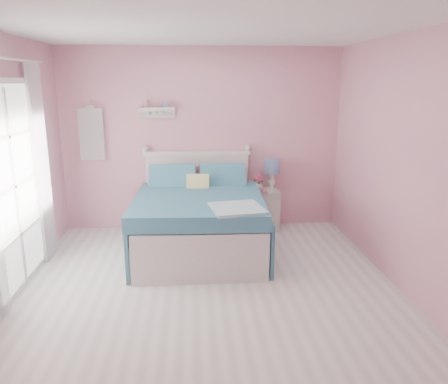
{
  "coord_description": "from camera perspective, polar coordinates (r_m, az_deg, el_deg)",
  "views": [
    {
      "loc": [
        -0.15,
        -4.06,
        2.13
      ],
      "look_at": [
        0.24,
        1.2,
        0.78
      ],
      "focal_mm": 35.0,
      "sensor_mm": 36.0,
      "label": 1
    }
  ],
  "objects": [
    {
      "name": "room_shell",
      "position": [
        4.1,
        -2.13,
        6.68
      ],
      "size": [
        4.5,
        4.5,
        4.5
      ],
      "color": "pink",
      "rests_on": "floor"
    },
    {
      "name": "hanging_dress",
      "position": [
        6.44,
        -16.92,
        7.21
      ],
      "size": [
        0.34,
        0.03,
        0.72
      ],
      "primitive_type": "cube",
      "color": "white",
      "rests_on": "room_shell"
    },
    {
      "name": "french_door",
      "position": [
        4.93,
        -25.79,
        0.53
      ],
      "size": [
        0.04,
        1.32,
        2.16
      ],
      "color": "silver",
      "rests_on": "floor"
    },
    {
      "name": "roses",
      "position": [
        6.31,
        4.52,
        1.82
      ],
      "size": [
        0.14,
        0.11,
        0.12
      ],
      "color": "#E04C74",
      "rests_on": "vase"
    },
    {
      "name": "table_lamp",
      "position": [
        6.37,
        6.3,
        3.06
      ],
      "size": [
        0.22,
        0.22,
        0.44
      ],
      "color": "white",
      "rests_on": "nightstand"
    },
    {
      "name": "vase",
      "position": [
        6.34,
        4.51,
        0.85
      ],
      "size": [
        0.16,
        0.16,
        0.14
      ],
      "primitive_type": "imported",
      "rotation": [
        0.0,
        0.0,
        0.25
      ],
      "color": "silver",
      "rests_on": "nightstand"
    },
    {
      "name": "floor",
      "position": [
        4.59,
        -1.94,
        -13.34
      ],
      "size": [
        4.5,
        4.5,
        0.0
      ],
      "primitive_type": "plane",
      "color": "beige",
      "rests_on": "ground"
    },
    {
      "name": "wall_shelf",
      "position": [
        6.28,
        -8.78,
        10.56
      ],
      "size": [
        0.5,
        0.15,
        0.25
      ],
      "color": "silver",
      "rests_on": "room_shell"
    },
    {
      "name": "teacup",
      "position": [
        6.2,
        5.24,
        0.22
      ],
      "size": [
        0.13,
        0.13,
        0.08
      ],
      "primitive_type": "imported",
      "rotation": [
        0.0,
        0.0,
        -0.32
      ],
      "color": "pink",
      "rests_on": "nightstand"
    },
    {
      "name": "bed",
      "position": [
        5.59,
        -3.32,
        -3.74
      ],
      "size": [
        1.62,
        2.0,
        1.15
      ],
      "rotation": [
        0.0,
        0.0,
        -0.04
      ],
      "color": "silver",
      "rests_on": "floor"
    },
    {
      "name": "curtain_far",
      "position": [
        5.58,
        -22.72,
        3.42
      ],
      "size": [
        0.04,
        0.4,
        2.32
      ],
      "primitive_type": "cube",
      "color": "white",
      "rests_on": "floor"
    },
    {
      "name": "nightstand",
      "position": [
        6.44,
        5.28,
        -2.27
      ],
      "size": [
        0.41,
        0.4,
        0.59
      ],
      "color": "beige",
      "rests_on": "floor"
    }
  ]
}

